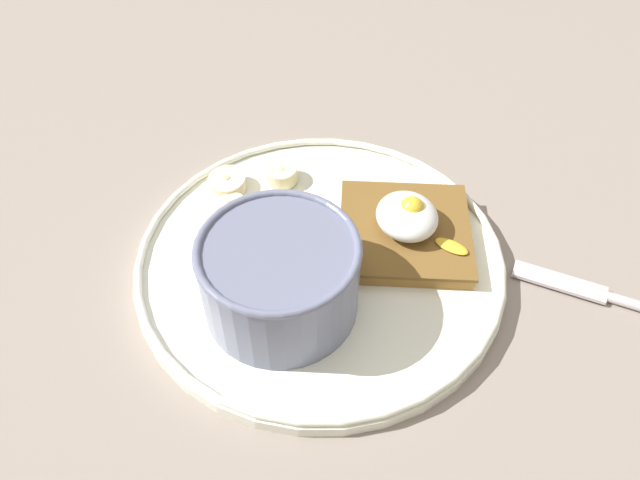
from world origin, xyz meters
TOP-DOWN VIEW (x-y plane):
  - ground_plane at (0.00, 0.00)cm, footprint 120.00×120.00cm
  - plate at (0.00, 0.00)cm, footprint 28.61×28.61cm
  - oatmeal_bowl at (3.52, -3.99)cm, footprint 11.25×11.25cm
  - toast_slice at (0.07, 7.02)cm, footprint 13.17×13.17cm
  - poached_egg at (0.16, 7.10)cm, footprint 6.98×6.21cm
  - banana_slice_front at (-5.33, -2.20)cm, footprint 4.73×4.73cm
  - banana_slice_left at (-7.03, -5.65)cm, footprint 3.71×3.65cm
  - banana_slice_back at (-9.44, -0.59)cm, footprint 3.81×3.83cm
  - banana_slice_right at (-9.87, -5.28)cm, footprint 4.59×4.60cm
  - banana_slice_inner at (-5.39, 0.29)cm, footprint 3.01×2.96cm
  - knife at (9.44, 19.57)cm, footprint 9.87×11.37cm

SIDE VIEW (x-z plane):
  - ground_plane at x=0.00cm, z-range 0.00..2.00cm
  - knife at x=9.44cm, z-range 2.00..2.80cm
  - plate at x=0.00cm, z-range 2.00..3.60cm
  - banana_slice_inner at x=-5.39cm, z-range 2.95..4.04cm
  - banana_slice_front at x=-5.33cm, z-range 2.97..4.18cm
  - banana_slice_left at x=-7.03cm, z-range 2.87..4.32cm
  - banana_slice_right at x=-9.87cm, z-range 2.95..4.32cm
  - banana_slice_back at x=-9.44cm, z-range 2.96..4.44cm
  - toast_slice at x=0.07cm, z-range 3.08..4.37cm
  - poached_egg at x=0.16cm, z-range 4.08..7.01cm
  - oatmeal_bowl at x=3.52cm, z-range 2.98..9.39cm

